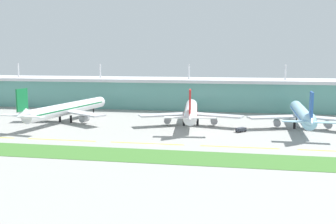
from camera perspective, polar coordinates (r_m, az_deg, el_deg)
The scene contains 10 objects.
ground_plane at distance 147.70m, azimuth -2.00°, elevation -4.63°, with size 600.00×600.00×0.00m, color gray.
terminal_building at distance 247.35m, azimuth 3.16°, elevation 2.71°, with size 288.00×34.00×27.37m.
airliner_near at distance 201.92m, azimuth -14.25°, elevation 0.43°, with size 48.01×71.50×18.90m.
airliner_middle at distance 187.16m, azimuth 3.28°, elevation 0.07°, with size 48.50×59.30×18.90m.
airliner_far at distance 188.16m, azimuth 18.61°, elevation -0.30°, with size 48.78×64.04×18.90m.
taxiway_stripe_mid_west at distance 160.33m, azimuth -14.99°, elevation -3.88°, with size 28.00×0.70×0.04m, color yellow.
taxiway_stripe_centre at distance 149.10m, azimuth -3.07°, elevation -4.51°, with size 28.00×0.70×0.04m, color yellow.
taxiway_stripe_mid_east at distance 145.14m, azimuth 10.15°, elevation -4.98°, with size 28.00×0.70×0.04m, color yellow.
grass_verge at distance 131.37m, azimuth -3.63°, elevation -6.23°, with size 300.00×18.00×0.10m, color #3D702D.
pushback_tug at distance 173.54m, azimuth 10.37°, elevation -2.47°, with size 4.79×4.83×1.85m.
Camera 1 is at (31.13, -140.67, 32.52)m, focal length 42.65 mm.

